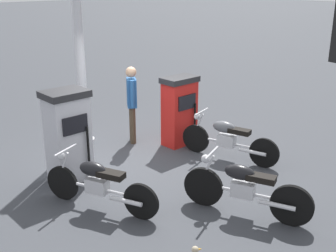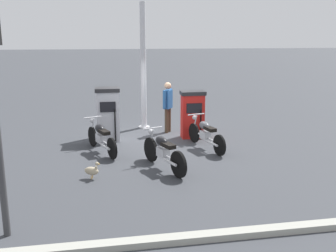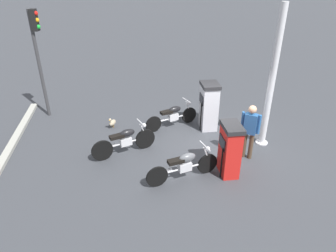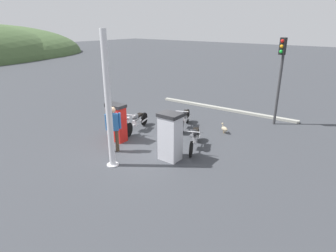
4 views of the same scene
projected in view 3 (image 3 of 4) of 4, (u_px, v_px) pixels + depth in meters
ground_plane at (211, 147)px, 9.85m from camera, size 120.00×120.00×0.00m
fuel_pump_near at (209, 106)px, 10.65m from camera, size 0.64×0.78×1.70m
fuel_pump_far at (230, 149)px, 8.30m from camera, size 0.54×0.80×1.54m
motorcycle_near_pump at (173, 115)px, 10.90m from camera, size 1.93×0.98×0.94m
motorcycle_far_pump at (184, 165)px, 8.20m from camera, size 2.04×0.81×0.94m
motorcycle_extra at (125, 141)px, 9.33m from camera, size 1.93×0.95×0.97m
attendant_person at (250, 128)px, 8.89m from camera, size 0.53×0.38×1.73m
wandering_duck at (112, 122)px, 10.95m from camera, size 0.31×0.43×0.44m
roadside_traffic_light at (38, 47)px, 10.71m from camera, size 0.39×0.27×3.95m
canopy_support_pole at (272, 82)px, 9.11m from camera, size 0.40×0.40×4.39m
road_edge_kerb at (5, 156)px, 9.29m from camera, size 0.73×7.82×0.12m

